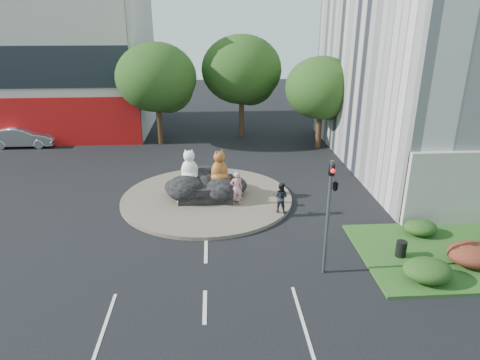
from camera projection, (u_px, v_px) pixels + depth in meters
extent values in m
plane|color=black|center=(205.00, 307.00, 16.01)|extent=(120.00, 120.00, 0.00)
cylinder|color=brown|center=(207.00, 198.00, 25.27)|extent=(10.00, 10.00, 0.20)
cube|color=#BBB8A8|center=(8.00, 64.00, 38.80)|extent=(25.00, 12.00, 12.00)
cube|color=#2A501A|center=(469.00, 253.00, 19.49)|extent=(10.00, 6.00, 0.12)
cylinder|color=#382314|center=(159.00, 122.00, 35.55)|extent=(0.44, 0.44, 3.74)
ellipsoid|color=#173711|center=(156.00, 77.00, 34.23)|extent=(6.46, 6.46, 5.49)
sphere|color=#173711|center=(167.00, 87.00, 35.05)|extent=(4.25, 4.25, 4.25)
sphere|color=#173711|center=(147.00, 85.00, 34.13)|extent=(3.74, 3.74, 3.74)
cylinder|color=#382314|center=(242.00, 114.00, 37.79)|extent=(0.44, 0.44, 3.96)
ellipsoid|color=#173711|center=(242.00, 69.00, 36.39)|extent=(6.84, 6.84, 5.81)
sphere|color=#173711|center=(250.00, 79.00, 37.23)|extent=(4.50, 4.50, 4.50)
sphere|color=#173711|center=(234.00, 78.00, 36.30)|extent=(3.96, 3.96, 3.96)
cylinder|color=#382314|center=(319.00, 128.00, 34.55)|extent=(0.44, 0.44, 3.30)
ellipsoid|color=#173711|center=(322.00, 88.00, 33.38)|extent=(5.70, 5.70, 4.84)
sphere|color=#173711|center=(329.00, 96.00, 34.17)|extent=(3.75, 3.75, 3.75)
sphere|color=#173711|center=(313.00, 95.00, 33.25)|extent=(3.30, 3.30, 3.30)
ellipsoid|color=#173711|center=(428.00, 270.00, 17.27)|extent=(2.00, 1.60, 0.90)
ellipsoid|color=#4C1714|center=(473.00, 254.00, 18.33)|extent=(2.20, 1.76, 0.99)
ellipsoid|color=#173711|center=(420.00, 228.00, 20.92)|extent=(1.60, 1.28, 0.72)
cylinder|color=#595B60|center=(328.00, 219.00, 17.26)|extent=(0.14, 0.14, 5.00)
imported|color=black|center=(331.00, 180.00, 16.64)|extent=(0.21, 0.26, 1.30)
imported|color=black|center=(335.00, 185.00, 16.73)|extent=(0.26, 1.24, 0.50)
sphere|color=red|center=(333.00, 171.00, 16.31)|extent=(0.18, 0.18, 0.18)
cylinder|color=#595B60|center=(449.00, 140.00, 22.78)|extent=(0.18, 0.18, 8.00)
cylinder|color=#595B60|center=(443.00, 62.00, 21.27)|extent=(2.00, 0.12, 0.12)
cube|color=silver|center=(424.00, 65.00, 21.25)|extent=(0.50, 0.22, 0.12)
imported|color=#D28891|center=(236.00, 188.00, 23.85)|extent=(0.77, 0.57, 1.94)
imported|color=black|center=(281.00, 197.00, 22.96)|extent=(1.03, 0.95, 1.70)
imported|color=#9D9FA4|center=(23.00, 137.00, 35.13)|extent=(5.13, 1.81, 1.69)
cylinder|color=black|center=(401.00, 249.00, 19.04)|extent=(0.61, 0.61, 0.72)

